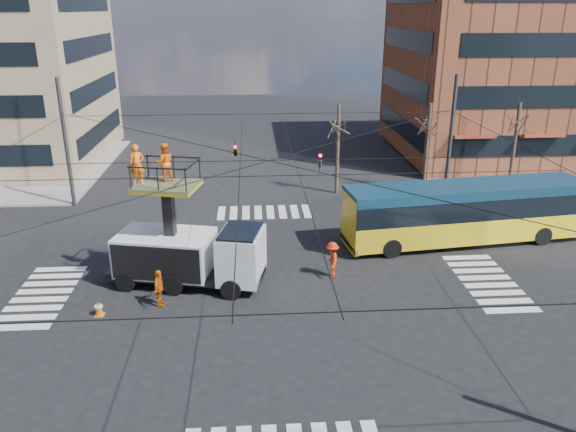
{
  "coord_description": "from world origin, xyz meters",
  "views": [
    {
      "loc": [
        -0.71,
        -22.46,
        11.83
      ],
      "look_at": [
        0.95,
        2.18,
        2.63
      ],
      "focal_mm": 35.0,
      "sensor_mm": 36.0,
      "label": 1
    }
  ],
  "objects_px": {
    "city_bus": "(466,211)",
    "flagger": "(332,260)",
    "utility_truck": "(188,241)",
    "worker_ground": "(159,288)",
    "traffic_cone": "(99,308)"
  },
  "relations": [
    {
      "from": "traffic_cone",
      "to": "flagger",
      "type": "bearing_deg",
      "value": 16.06
    },
    {
      "from": "worker_ground",
      "to": "flagger",
      "type": "relative_size",
      "value": 0.95
    },
    {
      "from": "city_bus",
      "to": "worker_ground",
      "type": "xyz_separation_m",
      "value": [
        -15.24,
        -5.93,
        -0.91
      ]
    },
    {
      "from": "utility_truck",
      "to": "city_bus",
      "type": "relative_size",
      "value": 0.55
    },
    {
      "from": "city_bus",
      "to": "worker_ground",
      "type": "height_order",
      "value": "city_bus"
    },
    {
      "from": "utility_truck",
      "to": "traffic_cone",
      "type": "xyz_separation_m",
      "value": [
        -3.47,
        -2.66,
        -1.77
      ]
    },
    {
      "from": "traffic_cone",
      "to": "flagger",
      "type": "height_order",
      "value": "flagger"
    },
    {
      "from": "utility_truck",
      "to": "flagger",
      "type": "distance_m",
      "value": 6.64
    },
    {
      "from": "flagger",
      "to": "traffic_cone",
      "type": "bearing_deg",
      "value": -70.47
    },
    {
      "from": "city_bus",
      "to": "traffic_cone",
      "type": "bearing_deg",
      "value": -166.91
    },
    {
      "from": "utility_truck",
      "to": "city_bus",
      "type": "xyz_separation_m",
      "value": [
        14.14,
        3.91,
        -0.36
      ]
    },
    {
      "from": "worker_ground",
      "to": "flagger",
      "type": "height_order",
      "value": "flagger"
    },
    {
      "from": "utility_truck",
      "to": "flagger",
      "type": "bearing_deg",
      "value": 14.66
    },
    {
      "from": "city_bus",
      "to": "flagger",
      "type": "distance_m",
      "value": 8.52
    },
    {
      "from": "city_bus",
      "to": "flagger",
      "type": "xyz_separation_m",
      "value": [
        -7.63,
        -3.7,
        -0.87
      ]
    }
  ]
}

